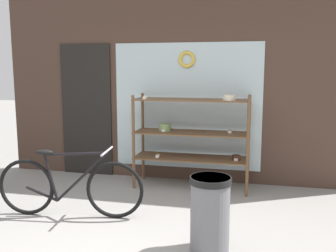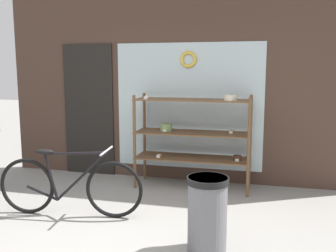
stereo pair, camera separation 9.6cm
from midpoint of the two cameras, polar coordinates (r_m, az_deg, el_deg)
storefront_facade at (r=5.74m, az=0.15°, el=8.95°), size 5.51×0.13×3.57m
display_case at (r=5.36m, az=3.16°, el=-0.82°), size 1.64×0.51×1.36m
bicycle at (r=4.56m, az=-15.39°, el=-8.88°), size 1.73×0.46×0.80m
trash_bin at (r=3.62m, az=5.64°, el=-12.79°), size 0.39×0.39×0.72m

